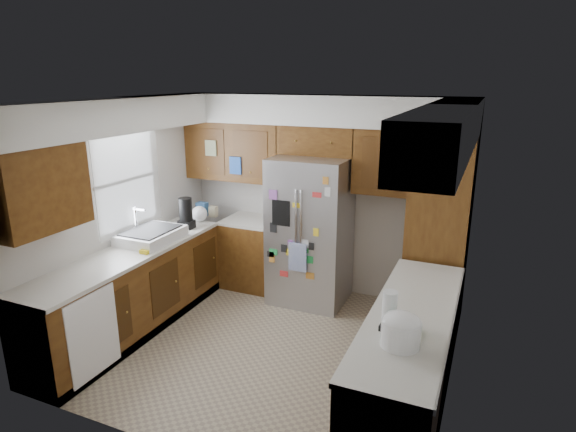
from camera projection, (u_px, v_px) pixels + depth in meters
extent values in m
plane|color=tan|center=(268.00, 345.00, 5.04)|extent=(3.60, 3.60, 0.00)
cube|color=beige|center=(322.00, 196.00, 6.09)|extent=(3.60, 0.04, 2.50)
cube|color=beige|center=(122.00, 212.00, 5.37)|extent=(0.04, 3.20, 2.50)
cube|color=beige|center=(462.00, 259.00, 4.00)|extent=(0.04, 3.20, 2.50)
cube|color=beige|center=(165.00, 299.00, 3.27)|extent=(3.60, 0.04, 2.50)
cube|color=white|center=(265.00, 99.00, 4.33)|extent=(3.60, 3.20, 0.02)
cube|color=white|center=(318.00, 110.00, 5.63)|extent=(3.60, 0.38, 0.35)
cube|color=white|center=(126.00, 115.00, 5.00)|extent=(0.38, 3.20, 0.35)
cube|color=white|center=(450.00, 127.00, 3.77)|extent=(0.38, 3.20, 0.35)
cube|color=#48260D|center=(235.00, 151.00, 6.23)|extent=(1.33, 0.34, 0.75)
cube|color=#48260D|center=(413.00, 163.00, 5.37)|extent=(1.33, 0.34, 0.75)
cube|color=#48260D|center=(38.00, 189.00, 4.14)|extent=(0.34, 0.85, 0.75)
cube|color=white|center=(126.00, 180.00, 5.36)|extent=(0.02, 0.90, 1.05)
cube|color=white|center=(129.00, 180.00, 5.34)|extent=(0.01, 1.02, 1.15)
cube|color=blue|center=(235.00, 165.00, 6.07)|extent=(0.16, 0.02, 0.22)
cube|color=#C4B896|center=(211.00, 148.00, 6.14)|extent=(0.16, 0.02, 0.20)
cube|color=#48260D|center=(131.00, 294.00, 5.22)|extent=(0.60, 2.60, 0.88)
cube|color=#48260D|center=(254.00, 254.00, 6.37)|extent=(0.75, 0.60, 0.88)
cube|color=white|center=(127.00, 254.00, 5.09)|extent=(0.63, 2.60, 0.04)
cube|color=white|center=(253.00, 221.00, 6.24)|extent=(0.75, 0.60, 0.04)
cube|color=black|center=(135.00, 326.00, 5.33)|extent=(0.60, 2.60, 0.10)
cube|color=white|center=(94.00, 335.00, 4.35)|extent=(0.01, 0.58, 0.80)
cube|color=#48260D|center=(408.00, 366.00, 3.92)|extent=(0.60, 2.25, 0.88)
cube|color=white|center=(412.00, 315.00, 3.79)|extent=(0.63, 2.25, 0.04)
cube|color=black|center=(405.00, 406.00, 4.03)|extent=(0.60, 2.25, 0.10)
cube|color=#48260D|center=(439.00, 234.00, 5.18)|extent=(0.60, 0.90, 2.15)
cube|color=#B1B0B6|center=(310.00, 231.00, 5.84)|extent=(0.90, 0.75, 1.80)
cylinder|color=silver|center=(296.00, 228.00, 5.47)|extent=(0.02, 0.02, 0.90)
cylinder|color=silver|center=(301.00, 228.00, 5.45)|extent=(0.02, 0.02, 0.90)
cube|color=black|center=(281.00, 213.00, 5.51)|extent=(0.22, 0.01, 0.30)
cube|color=silver|center=(298.00, 257.00, 5.54)|extent=(0.22, 0.01, 0.34)
cube|color=red|center=(317.00, 195.00, 5.27)|extent=(0.11, 0.00, 0.06)
cube|color=green|center=(304.00, 250.00, 5.51)|extent=(0.10, 0.00, 0.06)
cube|color=black|center=(273.00, 228.00, 5.60)|extent=(0.09, 0.00, 0.12)
cube|color=black|center=(284.00, 248.00, 5.61)|extent=(0.08, 0.00, 0.09)
cube|color=#8C4C99|center=(290.00, 243.00, 5.56)|extent=(0.06, 0.00, 0.07)
cube|color=yellow|center=(296.00, 205.00, 5.40)|extent=(0.09, 0.00, 0.06)
cube|color=yellow|center=(289.00, 252.00, 5.60)|extent=(0.08, 0.00, 0.08)
cube|color=green|center=(309.00, 260.00, 5.52)|extent=(0.10, 0.00, 0.09)
cube|color=white|center=(305.00, 244.00, 5.49)|extent=(0.09, 0.00, 0.11)
cube|color=green|center=(294.00, 256.00, 5.58)|extent=(0.06, 0.00, 0.09)
cube|color=orange|center=(326.00, 181.00, 5.19)|extent=(0.07, 0.00, 0.08)
cube|color=orange|center=(272.00, 258.00, 5.71)|extent=(0.07, 0.00, 0.11)
cube|color=red|center=(284.00, 274.00, 5.70)|extent=(0.11, 0.00, 0.07)
cube|color=#8C4C99|center=(273.00, 195.00, 5.49)|extent=(0.10, 0.00, 0.11)
cube|color=orange|center=(310.00, 276.00, 5.57)|extent=(0.10, 0.00, 0.08)
cube|color=white|center=(328.00, 192.00, 5.21)|extent=(0.07, 0.00, 0.10)
cube|color=black|center=(311.00, 246.00, 5.46)|extent=(0.07, 0.00, 0.08)
cube|color=green|center=(273.00, 252.00, 5.68)|extent=(0.10, 0.00, 0.07)
cube|color=yellow|center=(316.00, 232.00, 5.39)|extent=(0.06, 0.00, 0.09)
cube|color=black|center=(271.00, 254.00, 5.71)|extent=(0.09, 0.00, 0.07)
cube|color=#48260D|center=(318.00, 140.00, 5.74)|extent=(0.96, 0.34, 0.35)
sphere|color=#1E22C7|center=(298.00, 114.00, 5.74)|extent=(0.25, 0.25, 0.25)
cylinder|color=black|center=(327.00, 118.00, 5.63)|extent=(0.30, 0.30, 0.17)
ellipsoid|color=#333338|center=(327.00, 111.00, 5.60)|extent=(0.28, 0.28, 0.12)
cube|color=white|center=(151.00, 236.00, 5.42)|extent=(0.52, 0.70, 0.12)
cube|color=black|center=(151.00, 230.00, 5.40)|extent=(0.44, 0.60, 0.02)
cylinder|color=silver|center=(136.00, 220.00, 5.45)|extent=(0.02, 0.02, 0.30)
cylinder|color=silver|center=(139.00, 210.00, 5.39)|extent=(0.16, 0.02, 0.02)
cube|color=yellow|center=(148.00, 250.00, 5.09)|extent=(0.10, 0.18, 0.04)
cube|color=black|center=(187.00, 224.00, 5.87)|extent=(0.18, 0.14, 0.10)
cylinder|color=black|center=(186.00, 209.00, 5.82)|extent=(0.16, 0.16, 0.28)
cylinder|color=#B1B0B6|center=(185.00, 214.00, 6.11)|extent=(0.14, 0.14, 0.20)
sphere|color=white|center=(199.00, 214.00, 6.13)|extent=(0.20, 0.20, 0.20)
cube|color=#3F72B2|center=(202.00, 209.00, 6.39)|extent=(0.14, 0.10, 0.18)
cube|color=#BFB28C|center=(213.00, 211.00, 6.35)|extent=(0.10, 0.08, 0.14)
cylinder|color=white|center=(167.00, 228.00, 5.70)|extent=(0.08, 0.08, 0.11)
cylinder|color=white|center=(401.00, 333.00, 3.30)|extent=(0.27, 0.27, 0.18)
ellipsoid|color=white|center=(402.00, 322.00, 3.28)|extent=(0.27, 0.27, 0.12)
cube|color=black|center=(382.00, 327.00, 3.35)|extent=(0.04, 0.06, 0.04)
cylinder|color=white|center=(390.00, 307.00, 3.61)|extent=(0.11, 0.11, 0.25)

